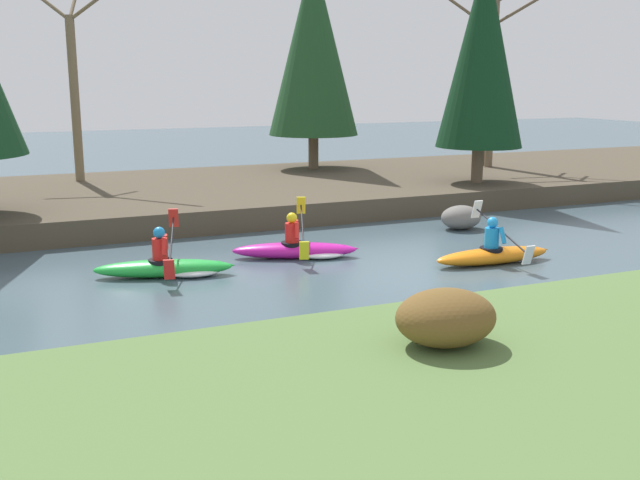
# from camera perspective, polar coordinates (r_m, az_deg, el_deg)

# --- Properties ---
(ground_plane) EXTENTS (90.00, 90.00, 0.00)m
(ground_plane) POSITION_cam_1_polar(r_m,az_deg,el_deg) (15.16, 7.53, -2.54)
(ground_plane) COLOR #425660
(riverbank_far) EXTENTS (44.00, 9.10, 0.62)m
(riverbank_far) POSITION_cam_1_polar(r_m,az_deg,el_deg) (23.82, -4.60, 3.71)
(riverbank_far) COLOR #4C4233
(riverbank_far) RESTS_ON ground
(conifer_tree_mid_right) EXTENTS (3.18, 3.18, 7.44)m
(conifer_tree_mid_right) POSITION_cam_1_polar(r_m,az_deg,el_deg) (27.02, -0.52, 14.60)
(conifer_tree_mid_right) COLOR brown
(conifer_tree_mid_right) RESTS_ON riverbank_far
(conifer_tree_right) EXTENTS (2.65, 2.65, 6.91)m
(conifer_tree_right) POSITION_cam_1_polar(r_m,az_deg,el_deg) (23.86, 12.27, 13.88)
(conifer_tree_right) COLOR brown
(conifer_tree_right) RESTS_ON riverbank_far
(bare_tree_upstream) EXTENTS (3.72, 3.68, 6.77)m
(bare_tree_upstream) POSITION_cam_1_polar(r_m,az_deg,el_deg) (24.90, -18.22, 11.61)
(bare_tree_upstream) COLOR #7A664C
(bare_tree_upstream) RESTS_ON riverbank_far
(bare_tree_mid_upstream) EXTENTS (4.35, 4.30, 7.96)m
(bare_tree_mid_upstream) POSITION_cam_1_polar(r_m,az_deg,el_deg) (28.22, 13.01, 13.05)
(bare_tree_mid_upstream) COLOR brown
(bare_tree_mid_upstream) RESTS_ON riverbank_far
(bare_tree_mid_downstream) EXTENTS (3.75, 3.71, 6.83)m
(bare_tree_mid_downstream) POSITION_cam_1_polar(r_m,az_deg,el_deg) (28.61, 12.57, 11.99)
(bare_tree_mid_downstream) COLOR brown
(bare_tree_mid_downstream) RESTS_ON riverbank_far
(shrub_clump_nearest) EXTENTS (1.26, 1.05, 0.68)m
(shrub_clump_nearest) POSITION_cam_1_polar(r_m,az_deg,el_deg) (9.15, 9.56, -5.84)
(shrub_clump_nearest) COLOR brown
(shrub_clump_nearest) RESTS_ON riverbank_near
(kayaker_lead) EXTENTS (2.78, 2.07, 1.20)m
(kayaker_lead) POSITION_cam_1_polar(r_m,az_deg,el_deg) (16.19, 13.12, -0.99)
(kayaker_lead) COLOR orange
(kayaker_lead) RESTS_ON ground
(kayaker_middle) EXTENTS (2.74, 2.00, 1.20)m
(kayaker_middle) POSITION_cam_1_polar(r_m,az_deg,el_deg) (16.27, -1.55, -0.69)
(kayaker_middle) COLOR #C61999
(kayaker_middle) RESTS_ON ground
(kayaker_trailing) EXTENTS (2.77, 2.04, 1.20)m
(kayaker_trailing) POSITION_cam_1_polar(r_m,az_deg,el_deg) (15.05, -11.41, -2.00)
(kayaker_trailing) COLOR green
(kayaker_trailing) RESTS_ON ground
(boulder_midstream) EXTENTS (1.09, 0.85, 0.62)m
(boulder_midstream) POSITION_cam_1_polar(r_m,az_deg,el_deg) (19.68, 10.70, 1.71)
(boulder_midstream) COLOR slate
(boulder_midstream) RESTS_ON ground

